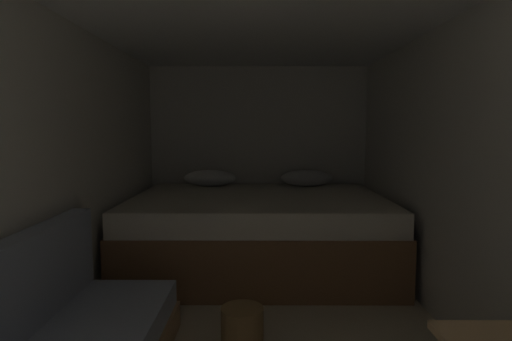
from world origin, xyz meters
The scene contains 5 objects.
wall_back centered at (0.00, 4.32, 1.04)m, with size 2.64×0.05×2.08m, color silver.
wall_left centered at (-1.29, 1.79, 1.04)m, with size 0.05×5.00×2.08m, color silver.
wall_right centered at (1.29, 1.79, 1.04)m, with size 0.05×5.00×2.08m, color silver.
bed centered at (0.00, 3.37, 0.37)m, with size 2.42×1.78×0.90m.
wicker_basket centered at (-0.10, 1.94, 0.11)m, with size 0.28×0.28×0.21m.
Camera 1 is at (-0.00, -0.63, 1.36)m, focal length 29.16 mm.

